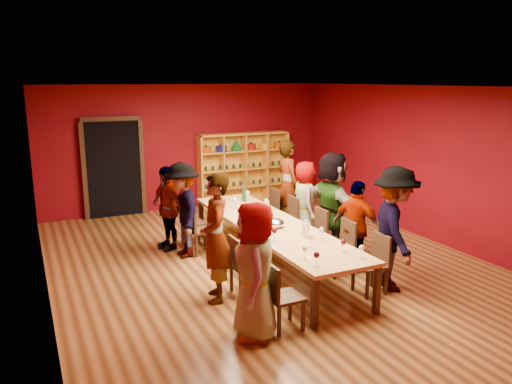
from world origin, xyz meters
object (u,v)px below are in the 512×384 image
person_left_0 (255,271)px  person_right_4 (288,185)px  person_left_3 (183,210)px  person_right_3 (305,201)px  chair_person_right_1 (343,244)px  chair_person_right_4 (270,208)px  chair_person_left_0 (279,293)px  person_left_1 (216,238)px  shelving_unit (243,165)px  chair_person_right_3 (288,217)px  chair_person_left_4 (189,220)px  chair_person_right_2 (316,231)px  person_right_0 (394,229)px  chair_person_right_0 (375,260)px  tasting_table (271,227)px  person_right_2 (332,204)px  person_right_1 (357,227)px  chair_person_left_1 (241,262)px  chair_person_left_3 (198,227)px  spittoon_bowl (275,223)px  person_left_4 (167,208)px  wine_bottle (244,195)px

person_left_0 → person_right_4: (2.58, 3.85, 0.09)m
person_left_3 → person_right_3: bearing=90.9°
chair_person_right_1 → chair_person_right_4: 2.61m
chair_person_left_0 → person_left_1: 1.33m
shelving_unit → person_right_4: person_right_4 is taller
person_left_3 → chair_person_right_3: 2.13m
chair_person_left_4 → chair_person_right_2: size_ratio=1.00×
person_left_3 → chair_person_left_4: size_ratio=1.92×
person_right_0 → shelving_unit: bearing=23.0°
chair_person_left_0 → person_right_3: bearing=54.4°
person_right_0 → chair_person_right_1: bearing=46.7°
chair_person_left_4 → chair_person_right_0: 3.72m
chair_person_left_0 → person_right_0: bearing=10.9°
tasting_table → person_right_2: (1.24, 0.05, 0.24)m
person_left_1 → chair_person_left_4: (0.39, 2.47, -0.44)m
person_right_0 → chair_person_right_4: bearing=30.0°
person_right_2 → person_right_4: bearing=-2.1°
chair_person_left_0 → person_left_0: 0.50m
person_right_1 → person_right_2: bearing=-25.8°
chair_person_left_1 → chair_person_left_3: same height
person_left_1 → spittoon_bowl: size_ratio=6.35×
person_left_0 → chair_person_left_1: (0.34, 1.19, -0.36)m
person_right_3 → chair_person_right_0: bearing=-169.5°
chair_person_left_0 → person_left_4: person_left_4 is taller
person_left_0 → chair_person_right_3: size_ratio=1.93×
chair_person_right_3 → person_right_4: (0.42, 0.79, 0.45)m
person_right_3 → spittoon_bowl: (-1.31, -1.25, 0.04)m
shelving_unit → person_left_4: (-2.72, -2.66, -0.20)m
person_left_1 → person_right_4: size_ratio=0.99×
chair_person_right_4 → person_right_4: bearing=0.0°
person_left_1 → spittoon_bowl: person_left_1 is taller
chair_person_right_1 → person_left_4: bearing=132.7°
person_left_4 → wine_bottle: 1.55m
chair_person_left_4 → wine_bottle: size_ratio=2.65×
chair_person_left_3 → spittoon_bowl: 1.63m
chair_person_right_4 → person_right_1: bearing=-84.2°
chair_person_right_3 → spittoon_bowl: size_ratio=3.03×
person_right_0 → chair_person_left_1: bearing=94.7°
chair_person_left_3 → chair_person_right_0: size_ratio=1.00×
person_left_3 → chair_person_left_3: bearing=92.7°
chair_person_right_1 → person_left_1: bearing=-178.7°
person_right_3 → chair_person_left_1: bearing=149.0°
chair_person_right_4 → chair_person_right_0: bearing=-90.0°
person_left_3 → person_left_0: bearing=1.5°
person_right_4 → wine_bottle: 1.13m
person_left_3 → person_right_1: size_ratio=1.12×
person_left_1 → chair_person_right_2: 2.41m
person_left_3 → chair_person_right_2: bearing=65.3°
chair_person_left_4 → person_right_0: size_ratio=0.47×
person_left_0 → chair_person_right_1: (2.16, 1.24, -0.36)m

